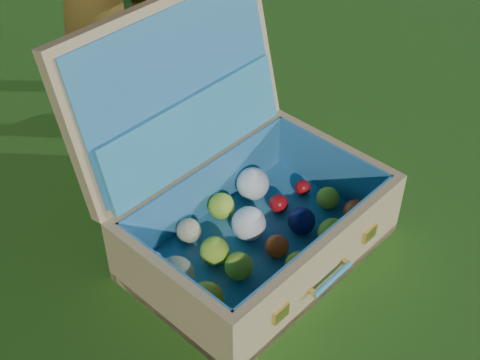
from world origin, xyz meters
TOP-DOWN VIEW (x-y plane):
  - ground at (0.00, 0.00)m, footprint 60.00×60.00m
  - suitcase at (0.15, 0.27)m, footprint 0.66×0.61m

SIDE VIEW (x-z plane):
  - ground at x=0.00m, z-range 0.00..0.00m
  - suitcase at x=0.15m, z-range -0.12..0.42m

